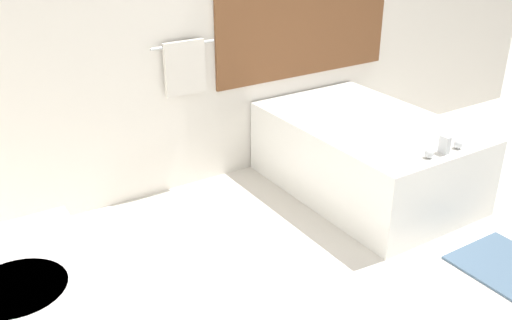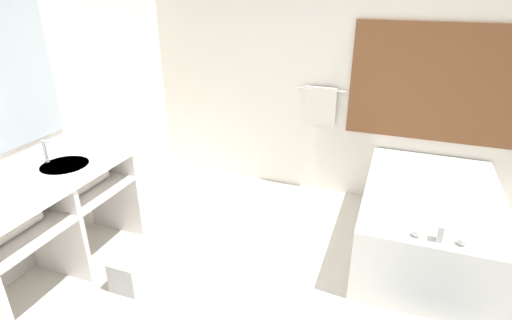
{
  "view_description": "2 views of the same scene",
  "coord_description": "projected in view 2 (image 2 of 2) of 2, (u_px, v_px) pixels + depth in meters",
  "views": [
    {
      "loc": [
        -2.05,
        -1.56,
        2.14
      ],
      "look_at": [
        -0.51,
        0.85,
        0.8
      ],
      "focal_mm": 40.0,
      "sensor_mm": 36.0,
      "label": 1
    },
    {
      "loc": [
        0.44,
        -1.82,
        2.17
      ],
      "look_at": [
        -0.54,
        0.86,
        0.88
      ],
      "focal_mm": 28.0,
      "sensor_mm": 36.0,
      "label": 2
    }
  ],
  "objects": [
    {
      "name": "bathtub",
      "position": [
        428.0,
        219.0,
        3.37
      ],
      "size": [
        1.07,
        1.64,
        0.71
      ],
      "color": "white",
      "rests_on": "ground_plane"
    },
    {
      "name": "waste_bin",
      "position": [
        129.0,
        273.0,
        3.05
      ],
      "size": [
        0.23,
        0.23,
        0.25
      ],
      "color": "#B2B2B2",
      "rests_on": "ground_plane"
    },
    {
      "name": "sink_faucet",
      "position": [
        45.0,
        151.0,
        3.07
      ],
      "size": [
        0.09,
        0.04,
        0.18
      ],
      "color": "silver",
      "rests_on": "vanity_counter"
    },
    {
      "name": "vanity_counter",
      "position": [
        53.0,
        204.0,
        2.99
      ],
      "size": [
        0.61,
        1.4,
        0.88
      ],
      "color": "white",
      "rests_on": "ground_plane"
    },
    {
      "name": "wall_back_with_blinds",
      "position": [
        357.0,
        72.0,
        3.94
      ],
      "size": [
        7.4,
        0.13,
        2.7
      ],
      "color": "white",
      "rests_on": "ground_plane"
    }
  ]
}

